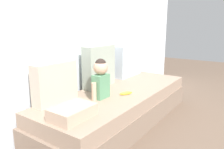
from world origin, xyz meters
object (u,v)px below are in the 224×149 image
Objects in this scene: toddler at (101,77)px; folded_blanket at (73,112)px; throw_pillow_left at (55,83)px; banana at (126,93)px; couch at (120,106)px; throw_pillow_right at (128,61)px; throw_pillow_center at (99,66)px.

folded_blanket is at bearing -166.83° from toddler.
throw_pillow_left is 3.05× the size of banana.
couch is 0.97m from throw_pillow_right.
couch is at bearing -24.05° from throw_pillow_left.
banana is (-0.11, -0.16, 0.24)m from couch.
couch is 4.41× the size of throw_pillow_center.
toddler is at bearing 175.57° from couch.
toddler is (-1.14, -0.32, -0.01)m from throw_pillow_right.
throw_pillow_center reaches higher than banana.
throw_pillow_right is (0.77, 0.35, 0.47)m from couch.
throw_pillow_center is at bearing 78.12° from banana.
folded_blanket is at bearing -154.75° from throw_pillow_center.
banana reaches higher than couch.
throw_pillow_center is 1.09m from folded_blanket.
banana is (-0.88, -0.50, -0.23)m from throw_pillow_right.
folded_blanket is (-0.86, 0.04, 0.04)m from banana.
banana is at bearing -124.13° from couch.
throw_pillow_left is at bearing 66.93° from folded_blanket.
folded_blanket is (-0.97, -0.46, -0.23)m from throw_pillow_center.
throw_pillow_right is 1.04m from banana.
throw_pillow_left is 1.11× the size of toddler.
banana is at bearing -2.92° from folded_blanket.
throw_pillow_right is at bearing 24.05° from couch.
toddler is at bearing -164.53° from throw_pillow_right.
banana is at bearing -150.34° from throw_pillow_right.
throw_pillow_center is 1.21× the size of toddler.
banana is (-0.11, -0.50, -0.26)m from throw_pillow_center.
throw_pillow_left is 1.30× the size of folded_blanket.
throw_pillow_left reaches higher than folded_blanket.
toddler reaches higher than folded_blanket.
toddler reaches higher than banana.
throw_pillow_left is 0.87× the size of throw_pillow_right.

